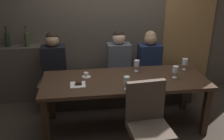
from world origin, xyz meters
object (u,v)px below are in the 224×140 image
Objects in this scene: wine_bottle_pale_label at (27,39)px; espresso_cup at (86,75)px; chair_near_side at (148,120)px; wine_glass_far_left at (175,70)px; banquette_bench at (117,90)px; diner_redhead at (54,59)px; wine_glass_near_left at (185,62)px; dining_table at (125,85)px; diner_far_end at (150,55)px; wine_glass_end_right at (137,63)px; dessert_plate at (78,84)px; wine_bottle_dark_red at (7,39)px; diner_bearded at (119,56)px; wine_glass_center_front at (127,81)px.

espresso_cup is (0.89, -0.88, -0.30)m from wine_bottle_pale_label.
chair_near_side reaches higher than wine_glass_far_left.
espresso_cup is (-0.51, -0.56, 0.54)m from banquette_bench.
diner_redhead reaches higher than wine_glass_near_left.
dining_table is 0.97m from wine_glass_near_left.
diner_redhead is 1.52m from diner_far_end.
diner_far_end is 4.63× the size of wine_glass_end_right.
dessert_plate is at bearing 140.80° from chair_near_side.
dessert_plate is (-0.84, -0.36, -0.10)m from wine_glass_end_right.
wine_glass_end_right is (1.92, -0.79, -0.21)m from wine_bottle_dark_red.
wine_glass_center_front is (-0.07, -1.02, 0.03)m from diner_bearded.
chair_near_side is (0.13, -0.72, -0.09)m from dining_table.
wine_bottle_pale_label is (0.30, -0.02, 0.00)m from wine_bottle_dark_red.
banquette_bench is at bearing -179.26° from diner_far_end.
dessert_plate is (-1.54, -0.33, -0.10)m from wine_glass_near_left.
chair_near_side is (0.13, -1.42, 0.33)m from banquette_bench.
diner_redhead is 4.87× the size of wine_glass_near_left.
banquette_bench is at bearing 48.01° from espresso_cup.
banquette_bench is 1.21m from wine_glass_near_left.
diner_bearded is 6.57× the size of espresso_cup.
diner_redhead is 0.58m from wine_bottle_pale_label.
wine_bottle_pale_label is 1.72× the size of dessert_plate.
banquette_bench is at bearing -0.18° from diner_redhead.
chair_near_side is 2.37m from wine_bottle_pale_label.
diner_far_end is 1.19m from espresso_cup.
wine_glass_center_front is (-0.25, -0.55, -0.00)m from wine_glass_end_right.
wine_glass_far_left is (2.38, -1.09, -0.22)m from wine_bottle_dark_red.
wine_bottle_dark_red reaches higher than dessert_plate.
diner_far_end is 1.16m from wine_glass_center_front.
wine_bottle_pale_label is 1.99× the size of wine_glass_near_left.
diner_redhead reaches higher than espresso_cup.
chair_near_side is 5.98× the size of wine_glass_far_left.
wine_glass_center_front reaches higher than dessert_plate.
dining_table is at bearing -127.15° from diner_far_end.
diner_far_end is 4.63× the size of wine_glass_near_left.
dessert_plate is at bearing -167.99° from wine_glass_near_left.
dining_table is 13.41× the size of wine_glass_far_left.
wine_glass_center_front is at bearing -17.82° from dessert_plate.
wine_glass_near_left is 1.58m from dessert_plate.
banquette_bench is 0.79m from diner_far_end.
diner_far_end is at bearing -8.40° from wine_bottle_dark_red.
diner_far_end is 4.63× the size of wine_glass_far_left.
wine_glass_far_left is at bearing 50.85° from chair_near_side.
wine_bottle_dark_red is 1.99× the size of wine_glass_far_left.
diner_far_end is at bearing 60.41° from wine_glass_center_front.
chair_near_side is 8.17× the size of espresso_cup.
chair_near_side is 3.01× the size of wine_bottle_pale_label.
dining_table is 0.82m from banquette_bench.
diner_bearded is 2.42× the size of wine_bottle_pale_label.
chair_near_side is 1.09m from espresso_cup.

